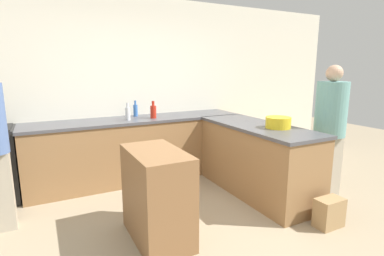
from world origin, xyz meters
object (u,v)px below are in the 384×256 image
water_bottle_blue (135,110)px  paper_bag (329,213)px  hot_sauce_bottle (153,111)px  person_at_peninsula (329,128)px  mixing_bowl (278,123)px  island_table (157,196)px  vinegar_bottle_clear (128,113)px

water_bottle_blue → paper_bag: 2.93m
hot_sauce_bottle → person_at_peninsula: person_at_peninsula is taller
mixing_bowl → person_at_peninsula: 0.68m
island_table → paper_bag: (1.68, -0.62, -0.29)m
island_table → mixing_bowl: size_ratio=2.92×
island_table → vinegar_bottle_clear: (0.17, 1.57, 0.58)m
island_table → paper_bag: 1.81m
mixing_bowl → paper_bag: bearing=-87.9°
vinegar_bottle_clear → paper_bag: size_ratio=0.80×
hot_sauce_bottle → paper_bag: bearing=-62.6°
island_table → mixing_bowl: 1.74m
mixing_bowl → paper_bag: mixing_bowl is taller
hot_sauce_bottle → person_at_peninsula: size_ratio=0.15×
vinegar_bottle_clear → hot_sauce_bottle: (0.38, -0.00, 0.00)m
hot_sauce_bottle → water_bottle_blue: bearing=121.6°
water_bottle_blue → vinegar_bottle_clear: size_ratio=0.98×
island_table → water_bottle_blue: bearing=78.8°
mixing_bowl → hot_sauce_bottle: 1.78m
mixing_bowl → water_bottle_blue: water_bottle_blue is taller
island_table → water_bottle_blue: water_bottle_blue is taller
vinegar_bottle_clear → hot_sauce_bottle: 0.38m
water_bottle_blue → vinegar_bottle_clear: bearing=-124.3°
island_table → hot_sauce_bottle: size_ratio=3.52×
water_bottle_blue → hot_sauce_bottle: 0.34m
mixing_bowl → paper_bag: 1.15m
mixing_bowl → vinegar_bottle_clear: vinegar_bottle_clear is taller
mixing_bowl → vinegar_bottle_clear: 2.03m
island_table → mixing_bowl: bearing=5.9°
mixing_bowl → hot_sauce_bottle: hot_sauce_bottle is taller
island_table → person_at_peninsula: (2.28, -0.06, 0.46)m
hot_sauce_bottle → paper_bag: size_ratio=0.81×
paper_bag → mixing_bowl: bearing=92.1°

